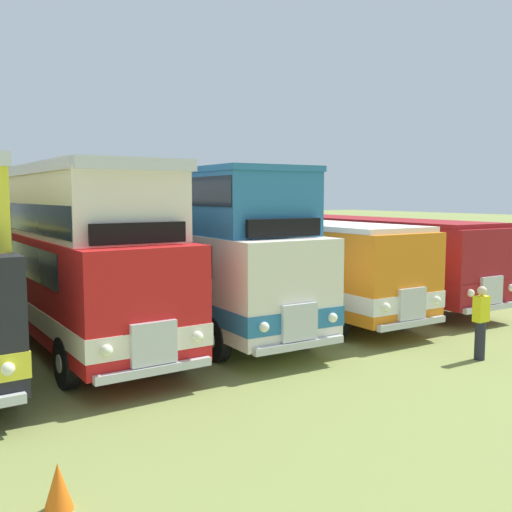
{
  "coord_description": "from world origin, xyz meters",
  "views": [
    {
      "loc": [
        -3.97,
        -14.92,
        3.81
      ],
      "look_at": [
        6.27,
        0.97,
        1.82
      ],
      "focal_mm": 40.57,
      "sensor_mm": 36.0,
      "label": 1
    }
  ],
  "objects_px": {
    "bus_sixth_in_row": "(296,259)",
    "bus_seventh_in_row": "(370,253)",
    "marshal_person": "(481,322)",
    "cone_near_end": "(58,487)",
    "bus_fourth_in_row": "(69,252)",
    "bus_fifth_in_row": "(189,241)"
  },
  "relations": [
    {
      "from": "bus_sixth_in_row",
      "to": "cone_near_end",
      "type": "xyz_separation_m",
      "value": [
        -9.53,
        -8.0,
        -1.46
      ]
    },
    {
      "from": "bus_fifth_in_row",
      "to": "bus_seventh_in_row",
      "type": "xyz_separation_m",
      "value": [
        7.15,
        -0.21,
        -0.72
      ]
    },
    {
      "from": "bus_sixth_in_row",
      "to": "bus_seventh_in_row",
      "type": "relative_size",
      "value": 0.98
    },
    {
      "from": "bus_fourth_in_row",
      "to": "bus_seventh_in_row",
      "type": "bearing_deg",
      "value": 0.73
    },
    {
      "from": "cone_near_end",
      "to": "marshal_person",
      "type": "xyz_separation_m",
      "value": [
        9.9,
        1.31,
        0.59
      ]
    },
    {
      "from": "bus_sixth_in_row",
      "to": "marshal_person",
      "type": "xyz_separation_m",
      "value": [
        0.37,
        -6.68,
        -0.86
      ]
    },
    {
      "from": "bus_fifth_in_row",
      "to": "bus_sixth_in_row",
      "type": "height_order",
      "value": "bus_fifth_in_row"
    },
    {
      "from": "bus_fourth_in_row",
      "to": "bus_fifth_in_row",
      "type": "height_order",
      "value": "bus_fourth_in_row"
    },
    {
      "from": "bus_fourth_in_row",
      "to": "bus_fifth_in_row",
      "type": "xyz_separation_m",
      "value": [
        3.58,
        0.34,
        0.12
      ]
    },
    {
      "from": "marshal_person",
      "to": "cone_near_end",
      "type": "bearing_deg",
      "value": -172.43
    },
    {
      "from": "cone_near_end",
      "to": "marshal_person",
      "type": "distance_m",
      "value": 10.0
    },
    {
      "from": "bus_fourth_in_row",
      "to": "marshal_person",
      "type": "xyz_separation_m",
      "value": [
        7.52,
        -6.83,
        -1.47
      ]
    },
    {
      "from": "bus_fifth_in_row",
      "to": "marshal_person",
      "type": "height_order",
      "value": "bus_fifth_in_row"
    },
    {
      "from": "bus_fourth_in_row",
      "to": "bus_fifth_in_row",
      "type": "relative_size",
      "value": 0.93
    },
    {
      "from": "bus_fifth_in_row",
      "to": "bus_sixth_in_row",
      "type": "distance_m",
      "value": 3.68
    },
    {
      "from": "bus_fourth_in_row",
      "to": "marshal_person",
      "type": "bearing_deg",
      "value": -42.25
    },
    {
      "from": "bus_fourth_in_row",
      "to": "bus_seventh_in_row",
      "type": "height_order",
      "value": "bus_fourth_in_row"
    },
    {
      "from": "bus_fifth_in_row",
      "to": "bus_sixth_in_row",
      "type": "xyz_separation_m",
      "value": [
        3.57,
        -0.49,
        -0.72
      ]
    },
    {
      "from": "bus_fourth_in_row",
      "to": "cone_near_end",
      "type": "distance_m",
      "value": 8.73
    },
    {
      "from": "bus_seventh_in_row",
      "to": "cone_near_end",
      "type": "distance_m",
      "value": 15.57
    },
    {
      "from": "bus_fifth_in_row",
      "to": "marshal_person",
      "type": "xyz_separation_m",
      "value": [
        3.94,
        -7.18,
        -1.59
      ]
    },
    {
      "from": "bus_seventh_in_row",
      "to": "cone_near_end",
      "type": "xyz_separation_m",
      "value": [
        -13.1,
        -8.29,
        -1.46
      ]
    }
  ]
}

